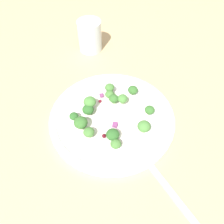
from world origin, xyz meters
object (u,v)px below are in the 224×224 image
Objects in this scene: broccoli_floret_1 at (123,99)px; water_glass at (90,36)px; broccoli_floret_2 at (110,94)px; plate at (112,117)px; fork at (161,179)px; broccoli_floret_0 at (81,123)px.

water_glass is (-14.98, 20.56, 1.33)cm from broccoli_floret_1.
broccoli_floret_2 is 22.86cm from water_glass.
water_glass is at bearing 118.73° from plate.
broccoli_floret_2 is 0.15× the size of fork.
water_glass is at bearing 126.24° from fork.
broccoli_floret_0 is at bearing -126.05° from broccoli_floret_1.
fork is at bearing -53.76° from water_glass.
broccoli_floret_0 is 0.20× the size of fork.
plate is 4.94cm from broccoli_floret_1.
plate is 1.93× the size of fork.
broccoli_floret_2 is (-1.97, 5.06, 1.84)cm from plate.
broccoli_floret_0 is 1.34× the size of broccoli_floret_2.
broccoli_floret_0 is at bearing -108.41° from broccoli_floret_2.
broccoli_floret_1 is 0.27× the size of water_glass.
water_glass is at bearing 120.51° from broccoli_floret_2.
plate is 12.85× the size of broccoli_floret_2.
plate is 5.74cm from broccoli_floret_2.
water_glass is at bearing 126.08° from broccoli_floret_1.
fork is at bearing -18.91° from broccoli_floret_0.
water_glass reaches higher than broccoli_floret_0.
broccoli_floret_2 is 0.25× the size of water_glass.
fork is 45.22cm from water_glass.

